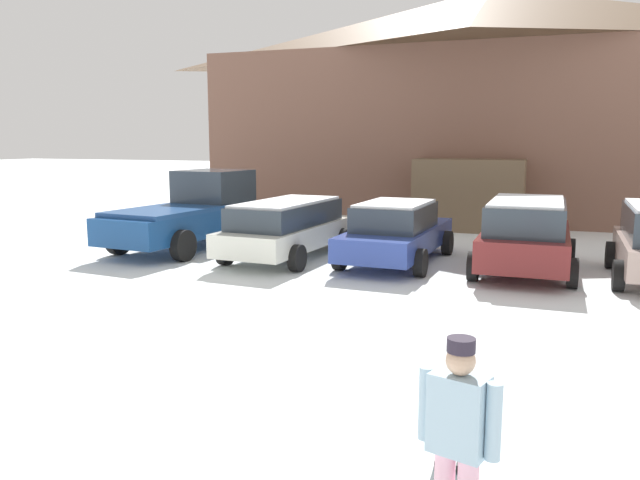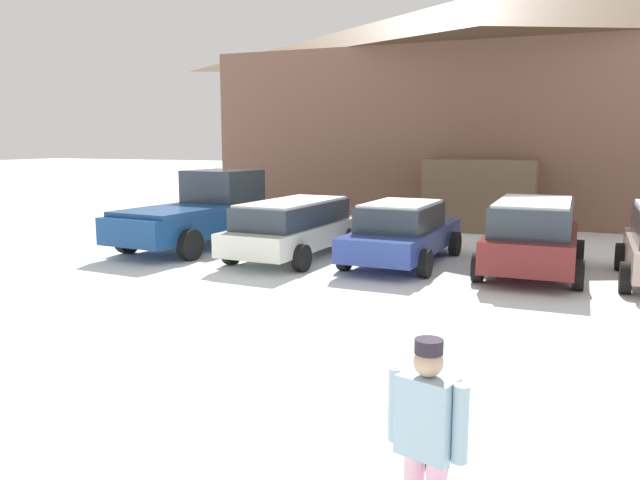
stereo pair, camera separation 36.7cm
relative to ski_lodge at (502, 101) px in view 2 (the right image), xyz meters
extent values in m
cube|color=brown|center=(0.00, 0.05, -1.42)|extent=(21.17, 10.41, 6.42)
pyramid|color=brown|center=(0.00, 0.05, 3.15)|extent=(21.78, 11.02, 2.72)
cube|color=brown|center=(0.13, -5.83, -3.43)|extent=(3.64, 1.88, 2.40)
cube|color=white|center=(-3.48, -12.76, -4.03)|extent=(2.04, 4.88, 0.56)
cube|color=#2D3842|center=(-3.48, -12.85, -3.47)|extent=(1.77, 3.72, 0.56)
cube|color=white|center=(-3.48, -12.85, -3.16)|extent=(1.65, 3.53, 0.06)
cylinder|color=black|center=(-4.38, -11.23, -4.31)|extent=(0.25, 0.65, 0.64)
cylinder|color=black|center=(-2.43, -11.32, -4.31)|extent=(0.25, 0.65, 0.64)
cylinder|color=black|center=(-4.52, -14.20, -4.31)|extent=(0.25, 0.65, 0.64)
cylinder|color=black|center=(-2.58, -14.29, -4.31)|extent=(0.25, 0.65, 0.64)
cube|color=#2E449C|center=(-0.71, -12.29, -4.03)|extent=(1.93, 4.85, 0.56)
cube|color=#2D3842|center=(-0.71, -12.53, -3.45)|extent=(1.65, 2.54, 0.60)
cube|color=white|center=(-0.71, -12.53, -3.13)|extent=(1.53, 2.41, 0.06)
cylinder|color=black|center=(-1.63, -10.78, -4.31)|extent=(0.24, 0.65, 0.64)
cylinder|color=black|center=(0.30, -10.83, -4.31)|extent=(0.24, 0.65, 0.64)
cylinder|color=black|center=(-1.71, -13.75, -4.31)|extent=(0.24, 0.65, 0.64)
cylinder|color=black|center=(0.21, -13.81, -4.31)|extent=(0.24, 0.65, 0.64)
cube|color=maroon|center=(2.35, -12.39, -3.97)|extent=(1.90, 4.42, 0.68)
cube|color=#2D3842|center=(2.35, -12.48, -3.32)|extent=(1.67, 3.36, 0.64)
cube|color=white|center=(2.35, -12.48, -2.97)|extent=(1.56, 3.19, 0.06)
cylinder|color=black|center=(1.34, -11.04, -4.31)|extent=(0.23, 0.64, 0.64)
cylinder|color=black|center=(3.34, -11.02, -4.31)|extent=(0.23, 0.64, 0.64)
cylinder|color=black|center=(1.36, -13.77, -4.31)|extent=(0.23, 0.64, 0.64)
cylinder|color=black|center=(3.37, -13.75, -4.31)|extent=(0.23, 0.64, 0.64)
cylinder|color=black|center=(4.24, -11.19, -4.31)|extent=(0.22, 0.64, 0.64)
cylinder|color=black|center=(4.23, -13.67, -4.31)|extent=(0.22, 0.64, 0.64)
cube|color=navy|center=(-6.69, -12.35, -3.88)|extent=(2.45, 5.88, 0.70)
cube|color=#2D3842|center=(-6.59, -11.20, -3.00)|extent=(1.96, 1.98, 1.05)
cube|color=navy|center=(-6.77, -13.35, -3.47)|extent=(2.23, 3.31, 0.12)
cylinder|color=black|center=(-7.62, -10.54, -4.23)|extent=(0.33, 0.82, 0.80)
cylinder|color=black|center=(-5.47, -10.72, -4.23)|extent=(0.33, 0.82, 0.80)
cylinder|color=black|center=(-7.91, -13.97, -4.23)|extent=(0.33, 0.82, 0.80)
cylinder|color=black|center=(-5.76, -14.15, -4.23)|extent=(0.33, 0.82, 0.80)
cube|color=#A0C0D4|center=(2.47, -23.12, -3.52)|extent=(0.45, 0.34, 0.58)
cylinder|color=#A0C0D4|center=(2.71, -23.19, -3.50)|extent=(0.11, 0.11, 0.55)
cylinder|color=#A0C0D4|center=(2.22, -23.05, -3.50)|extent=(0.11, 0.11, 0.55)
sphere|color=tan|center=(2.47, -23.12, -3.12)|extent=(0.21, 0.21, 0.21)
cylinder|color=#2B2432|center=(2.47, -23.12, -3.01)|extent=(0.20, 0.20, 0.10)
cube|color=#222A2E|center=(2.13, -21.81, -4.62)|extent=(0.15, 1.31, 0.02)
cube|color=black|center=(2.13, -21.86, -4.58)|extent=(0.09, 0.20, 0.06)
cube|color=#222A2E|center=(2.33, -21.80, -4.62)|extent=(0.15, 1.31, 0.02)
cube|color=black|center=(2.33, -21.85, -4.58)|extent=(0.09, 0.20, 0.06)
camera|label=1|loc=(3.05, -27.34, -1.61)|focal=35.00mm
camera|label=2|loc=(3.39, -27.20, -1.61)|focal=35.00mm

